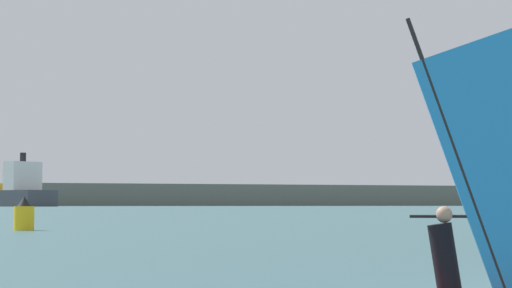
# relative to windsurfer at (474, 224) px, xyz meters

# --- Properties ---
(windsurfer) EXTENTS (3.98, 1.47, 3.95)m
(windsurfer) POSITION_rel_windsurfer_xyz_m (0.00, 0.00, 0.00)
(windsurfer) COLOR red
(windsurfer) RESTS_ON ground_plane
(distant_headland) EXTENTS (1076.11, 457.22, 20.79)m
(distant_headland) POSITION_rel_windsurfer_xyz_m (462.75, 1094.49, 9.36)
(distant_headland) COLOR #60665B
(distant_headland) RESTS_ON ground_plane
(channel_buoy) EXTENTS (1.01, 1.01, 1.71)m
(channel_buoy) POSITION_rel_windsurfer_xyz_m (-7.32, 37.58, -0.29)
(channel_buoy) COLOR yellow
(channel_buoy) RESTS_ON ground_plane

